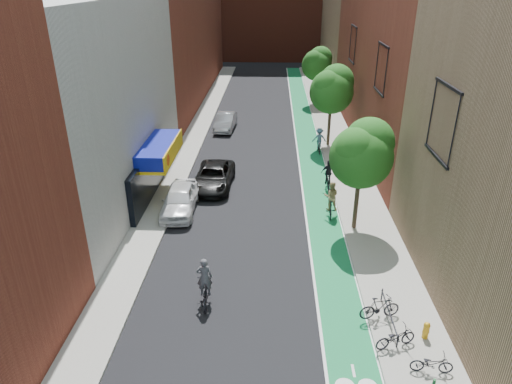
# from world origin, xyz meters

# --- Properties ---
(ground) EXTENTS (160.00, 160.00, 0.00)m
(ground) POSITION_xyz_m (0.00, 0.00, 0.00)
(ground) COLOR black
(ground) RESTS_ON ground
(bike_lane) EXTENTS (2.00, 68.00, 0.01)m
(bike_lane) POSITION_xyz_m (4.00, 26.00, 0.01)
(bike_lane) COLOR #15774E
(bike_lane) RESTS_ON ground
(sidewalk_left) EXTENTS (2.00, 68.00, 0.15)m
(sidewalk_left) POSITION_xyz_m (-6.00, 26.00, 0.07)
(sidewalk_left) COLOR gray
(sidewalk_left) RESTS_ON ground
(sidewalk_right) EXTENTS (3.00, 68.00, 0.15)m
(sidewalk_right) POSITION_xyz_m (6.50, 26.00, 0.07)
(sidewalk_right) COLOR gray
(sidewalk_right) RESTS_ON ground
(building_left_white) EXTENTS (8.00, 20.00, 12.00)m
(building_left_white) POSITION_xyz_m (-11.00, 14.00, 6.00)
(building_left_white) COLOR silver
(building_left_white) RESTS_ON ground
(building_right_mid_red) EXTENTS (8.00, 28.00, 22.00)m
(building_right_mid_red) POSITION_xyz_m (12.00, 26.00, 11.00)
(building_right_mid_red) COLOR maroon
(building_right_mid_red) RESTS_ON ground
(building_right_far_tan) EXTENTS (8.00, 20.00, 18.00)m
(building_right_far_tan) POSITION_xyz_m (12.00, 50.00, 9.00)
(building_right_far_tan) COLOR #8C6B4C
(building_right_far_tan) RESTS_ON ground
(tree_near) EXTENTS (3.40, 3.36, 6.42)m
(tree_near) POSITION_xyz_m (5.65, 10.02, 4.66)
(tree_near) COLOR #332619
(tree_near) RESTS_ON ground
(tree_mid) EXTENTS (3.55, 3.53, 6.74)m
(tree_mid) POSITION_xyz_m (5.65, 24.02, 4.89)
(tree_mid) COLOR #332619
(tree_mid) RESTS_ON ground
(tree_far) EXTENTS (3.30, 3.25, 6.21)m
(tree_far) POSITION_xyz_m (5.65, 38.02, 4.50)
(tree_far) COLOR #332619
(tree_far) RESTS_ON ground
(parked_car_white) EXTENTS (2.03, 4.82, 1.63)m
(parked_car_white) POSITION_xyz_m (-4.60, 11.84, 0.81)
(parked_car_white) COLOR silver
(parked_car_white) RESTS_ON ground
(parked_car_black) EXTENTS (2.65, 5.39, 1.47)m
(parked_car_black) POSITION_xyz_m (-3.00, 15.51, 0.74)
(parked_car_black) COLOR black
(parked_car_black) RESTS_ON ground
(parked_car_silver) EXTENTS (1.90, 4.70, 1.52)m
(parked_car_silver) POSITION_xyz_m (-3.45, 28.30, 0.76)
(parked_car_silver) COLOR #989BA0
(parked_car_silver) RESTS_ON ground
(cyclist_lead) EXTENTS (0.87, 1.96, 2.20)m
(cyclist_lead) POSITION_xyz_m (-1.90, 3.37, 0.74)
(cyclist_lead) COLOR black
(cyclist_lead) RESTS_ON ground
(cyclist_lane_near) EXTENTS (0.91, 1.86, 2.13)m
(cyclist_lane_near) POSITION_xyz_m (4.45, 11.69, 0.89)
(cyclist_lane_near) COLOR black
(cyclist_lane_near) RESTS_ON ground
(cyclist_lane_mid) EXTENTS (1.00, 1.83, 2.02)m
(cyclist_lane_mid) POSITION_xyz_m (4.70, 15.38, 0.75)
(cyclist_lane_mid) COLOR black
(cyclist_lane_mid) RESTS_ON ground
(cyclist_lane_far) EXTENTS (1.11, 1.53, 2.04)m
(cyclist_lane_far) POSITION_xyz_m (4.70, 22.45, 0.94)
(cyclist_lane_far) COLOR black
(cyclist_lane_far) RESTS_ON ground
(parked_bike_near) EXTENTS (1.76, 1.10, 0.87)m
(parked_bike_near) POSITION_xyz_m (5.72, 0.84, 0.59)
(parked_bike_near) COLOR black
(parked_bike_near) RESTS_ON sidewalk_right
(parked_bike_mid) EXTENTS (1.80, 0.86, 1.04)m
(parked_bike_mid) POSITION_xyz_m (5.44, 2.45, 0.67)
(parked_bike_mid) COLOR black
(parked_bike_mid) RESTS_ON sidewalk_right
(parked_bike_far) EXTENTS (1.54, 0.61, 0.79)m
(parked_bike_far) POSITION_xyz_m (6.71, -0.37, 0.55)
(parked_bike_far) COLOR black
(parked_bike_far) RESTS_ON sidewalk_right
(fire_hydrant) EXTENTS (0.26, 0.26, 0.74)m
(fire_hydrant) POSITION_xyz_m (7.02, 1.35, 0.54)
(fire_hydrant) COLOR #C08916
(fire_hydrant) RESTS_ON sidewalk_right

